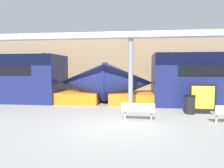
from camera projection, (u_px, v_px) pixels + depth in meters
ground_plane at (115, 126)px, 7.71m from camera, size 60.00×60.00×0.00m
station_wall at (127, 65)px, 16.64m from camera, size 56.00×0.20×5.00m
bench_near at (138, 110)px, 8.50m from camera, size 1.43×0.51×0.77m
trash_bin at (190, 104)px, 9.75m from camera, size 0.50×0.50×0.92m
poster_board at (203, 99)px, 9.74m from camera, size 1.26×0.07×1.47m
support_column_near at (131, 75)px, 10.06m from camera, size 0.24×0.24×3.73m
canopy_beam at (131, 35)px, 9.91m from camera, size 28.00×0.60×0.28m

